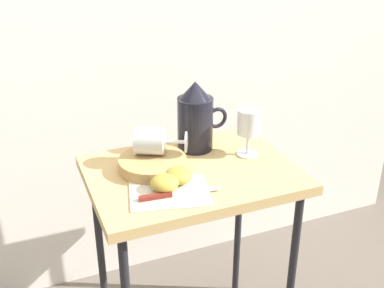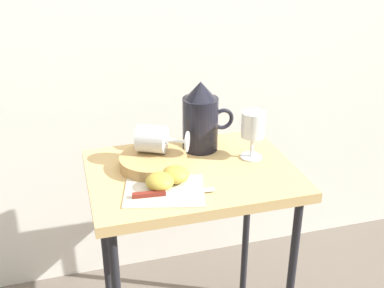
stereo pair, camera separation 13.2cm
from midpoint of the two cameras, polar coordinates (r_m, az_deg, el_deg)
name	(u,v)px [view 1 (the left image)]	position (r m, az deg, el deg)	size (l,w,h in m)	color
curtain_drape	(140,45)	(1.70, -8.51, 11.52)	(2.40, 0.03, 1.84)	silver
table	(192,191)	(1.39, -2.73, -5.70)	(0.58, 0.43, 0.67)	tan
linen_napkin	(169,192)	(1.25, -5.75, -5.83)	(0.20, 0.16, 0.00)	beige
basket_tray	(153,164)	(1.36, -7.48, -2.43)	(0.19, 0.19, 0.04)	tan
pitcher	(196,122)	(1.44, -2.19, 2.58)	(0.16, 0.11, 0.21)	black
wine_glass_upright	(249,125)	(1.40, 4.12, 2.23)	(0.07, 0.07, 0.14)	silver
wine_glass_tipped_near	(151,141)	(1.36, -7.62, 0.31)	(0.16, 0.13, 0.08)	silver
apple_half_left	(164,183)	(1.24, -6.34, -4.72)	(0.07, 0.07, 0.04)	#B29938
apple_half_right	(178,175)	(1.28, -4.59, -3.81)	(0.07, 0.07, 0.04)	#B29938
knife	(168,195)	(1.22, -6.00, -6.15)	(0.21, 0.03, 0.01)	silver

